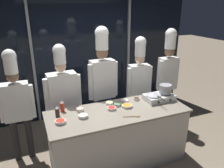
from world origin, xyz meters
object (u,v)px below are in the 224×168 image
Objects in this scene: prep_bowl_chili_flakes at (60,122)px; squeeze_bottle_soy at (57,112)px; prep_bowl_soy_glaze at (137,99)px; chef_apprentice at (168,70)px; prep_bowl_onion at (83,116)px; chef_pastry at (139,78)px; portable_stove at (159,97)px; prep_bowl_scallions at (117,105)px; serving_spoon_slotted at (135,116)px; stock_pot at (165,89)px; chef_sous at (63,92)px; prep_bowl_carrots at (127,106)px; prep_bowl_ginger at (109,103)px; prep_bowl_garlic at (125,101)px; prep_bowl_shrimp at (80,110)px; prep_bowl_bell_pepper at (112,108)px; chef_line at (102,77)px; frying_pan at (154,94)px; squeeze_bottle_chili at (62,106)px; chef_head at (16,100)px.

squeeze_bottle_soy is at bearing 91.13° from prep_bowl_chili_flakes.
prep_bowl_soy_glaze is 1.06m from chef_apprentice.
chef_pastry is at bearing 28.52° from prep_bowl_onion.
portable_stove is 0.62m from chef_pastry.
prep_bowl_soy_glaze is at bearing 13.48° from prep_bowl_scallions.
serving_spoon_slotted is at bearing -76.23° from prep_bowl_scallions.
squeeze_bottle_soy reaches higher than prep_bowl_chili_flakes.
chef_sous is (-1.60, 0.63, -0.05)m from stock_pot.
prep_bowl_carrots is at bearing 5.56° from prep_bowl_chili_flakes.
prep_bowl_garlic is at bearing -1.60° from prep_bowl_ginger.
prep_bowl_scallions is 0.05× the size of chef_sous.
portable_stove is 0.85m from prep_bowl_ginger.
chef_apprentice reaches higher than serving_spoon_slotted.
prep_bowl_shrimp is (-0.72, 0.14, 0.01)m from prep_bowl_carrots.
prep_bowl_ginger reaches higher than prep_bowl_carrots.
prep_bowl_bell_pepper is 0.41m from serving_spoon_slotted.
chef_apprentice is at bearing 37.78° from serving_spoon_slotted.
prep_bowl_scallions is at bearing 176.04° from stock_pot.
chef_line is 1.11× the size of chef_pastry.
prep_bowl_soy_glaze is (-0.23, 0.16, -0.11)m from frying_pan.
squeeze_bottle_chili reaches higher than prep_bowl_soy_glaze.
serving_spoon_slotted is at bearing -94.32° from prep_bowl_carrots.
stock_pot is at bearing -6.85° from squeeze_bottle_chili.
stock_pot is 1.65× the size of prep_bowl_bell_pepper.
prep_bowl_garlic is 0.27m from prep_bowl_ginger.
chef_head is (-1.46, 0.49, 0.12)m from prep_bowl_scallions.
prep_bowl_onion is 1.42× the size of prep_bowl_scallions.
squeeze_bottle_chili is 1.10m from serving_spoon_slotted.
prep_bowl_scallions is 0.15m from prep_bowl_bell_pepper.
prep_bowl_onion is 1.47m from chef_pastry.
squeeze_bottle_soy is 0.17m from squeeze_bottle_chili.
chef_head reaches higher than prep_bowl_carrots.
prep_bowl_soy_glaze reaches higher than serving_spoon_slotted.
chef_pastry reaches higher than chef_head.
prep_bowl_soy_glaze is at bearing 130.80° from chef_line.
prep_bowl_carrots is at bearing -3.18° from prep_bowl_bell_pepper.
prep_bowl_shrimp is 1.38m from chef_pastry.
chef_head is at bearing 143.29° from prep_bowl_onion.
prep_bowl_ginger is at bearing 80.32° from chef_line.
prep_bowl_scallions reaches higher than serving_spoon_slotted.
chef_sous reaches higher than prep_bowl_ginger.
squeeze_bottle_soy is 0.09× the size of chef_sous.
chef_apprentice is (1.92, 0.68, 0.28)m from prep_bowl_onion.
chef_line is (0.89, 0.75, 0.31)m from prep_bowl_chili_flakes.
stock_pot is 1.71m from squeeze_bottle_chili.
frying_pan is 0.64m from serving_spoon_slotted.
prep_bowl_garlic is at bearing 165.54° from portable_stove.
squeeze_bottle_soy is at bearing -173.71° from prep_bowl_ginger.
prep_bowl_shrimp is at bearing 39.22° from chef_line.
prep_bowl_garlic is at bearing 17.40° from prep_bowl_onion.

